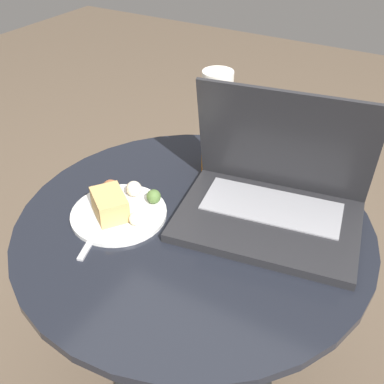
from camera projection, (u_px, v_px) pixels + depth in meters
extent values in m
plane|color=brown|center=(193.00, 379.00, 1.25)|extent=(6.00, 6.00, 0.00)
cylinder|color=black|center=(193.00, 378.00, 1.25)|extent=(0.43, 0.43, 0.01)
cylinder|color=black|center=(193.00, 313.00, 1.08)|extent=(0.07, 0.07, 0.54)
cylinder|color=black|center=(194.00, 224.00, 0.92)|extent=(0.72, 0.72, 0.02)
cube|color=#232326|center=(267.00, 221.00, 0.90)|extent=(0.39, 0.30, 0.02)
cube|color=gray|center=(272.00, 206.00, 0.92)|extent=(0.29, 0.16, 0.00)
cube|color=#232326|center=(284.00, 143.00, 0.89)|extent=(0.36, 0.12, 0.24)
cube|color=silver|center=(284.00, 144.00, 0.89)|extent=(0.33, 0.10, 0.21)
cylinder|color=#C6701E|center=(216.00, 132.00, 1.00)|extent=(0.06, 0.06, 0.21)
cylinder|color=white|center=(218.00, 80.00, 0.93)|extent=(0.07, 0.07, 0.04)
cylinder|color=silver|center=(119.00, 214.00, 0.92)|extent=(0.20, 0.20, 0.01)
cube|color=tan|center=(110.00, 204.00, 0.90)|extent=(0.10, 0.10, 0.05)
sphere|color=beige|center=(134.00, 188.00, 0.96)|extent=(0.03, 0.03, 0.03)
sphere|color=beige|center=(136.00, 219.00, 0.88)|extent=(0.03, 0.03, 0.03)
sphere|color=#4C6B33|center=(153.00, 197.00, 0.93)|extent=(0.03, 0.03, 0.03)
sphere|color=#9E5B38|center=(111.00, 188.00, 0.96)|extent=(0.04, 0.04, 0.04)
cube|color=#B2B2B7|center=(94.00, 236.00, 0.87)|extent=(0.05, 0.13, 0.00)
cube|color=#B2B2B7|center=(112.00, 206.00, 0.95)|extent=(0.04, 0.06, 0.00)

